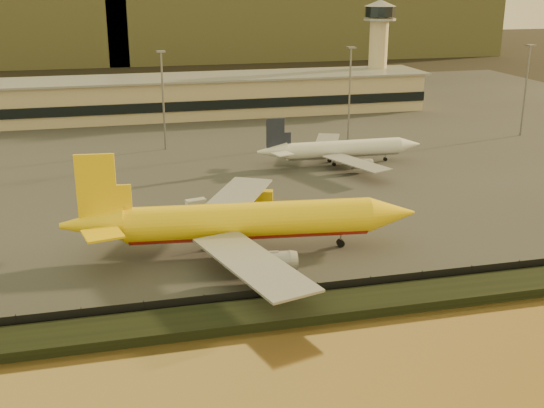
# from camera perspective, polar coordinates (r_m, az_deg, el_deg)

# --- Properties ---
(ground) EXTENTS (900.00, 900.00, 0.00)m
(ground) POSITION_cam_1_polar(r_m,az_deg,el_deg) (107.99, 0.66, -5.07)
(ground) COLOR black
(ground) RESTS_ON ground
(embankment) EXTENTS (320.00, 7.00, 1.40)m
(embankment) POSITION_cam_1_polar(r_m,az_deg,el_deg) (92.92, 3.36, -8.71)
(embankment) COLOR black
(embankment) RESTS_ON ground
(tarmac) EXTENTS (320.00, 220.00, 0.20)m
(tarmac) POSITION_cam_1_polar(r_m,az_deg,el_deg) (197.16, -6.41, 5.72)
(tarmac) COLOR #2D2D2D
(tarmac) RESTS_ON ground
(perimeter_fence) EXTENTS (300.00, 0.05, 2.20)m
(perimeter_fence) POSITION_cam_1_polar(r_m,az_deg,el_deg) (96.08, 2.65, -7.35)
(perimeter_fence) COLOR black
(perimeter_fence) RESTS_ON tarmac
(terminal_building) EXTENTS (202.00, 25.00, 12.60)m
(terminal_building) POSITION_cam_1_polar(r_m,az_deg,el_deg) (224.60, -11.28, 8.64)
(terminal_building) COLOR tan
(terminal_building) RESTS_ON tarmac
(control_tower) EXTENTS (11.20, 11.20, 35.50)m
(control_tower) POSITION_cam_1_polar(r_m,az_deg,el_deg) (246.91, 8.91, 13.23)
(control_tower) COLOR tan
(control_tower) RESTS_ON tarmac
(apron_light_masts) EXTENTS (152.20, 12.20, 25.40)m
(apron_light_masts) POSITION_cam_1_polar(r_m,az_deg,el_deg) (177.57, -0.81, 9.56)
(apron_light_masts) COLOR slate
(apron_light_masts) RESTS_ON tarmac
(dhl_cargo_jet) EXTENTS (57.91, 56.37, 17.29)m
(dhl_cargo_jet) POSITION_cam_1_polar(r_m,az_deg,el_deg) (110.57, -2.42, -1.52)
(dhl_cargo_jet) COLOR yellow
(dhl_cargo_jet) RESTS_ON tarmac
(white_narrowbody_jet) EXTENTS (41.14, 40.28, 11.85)m
(white_narrowbody_jet) POSITION_cam_1_polar(r_m,az_deg,el_deg) (165.23, 5.78, 4.56)
(white_narrowbody_jet) COLOR silver
(white_narrowbody_jet) RESTS_ON tarmac
(gse_vehicle_yellow) EXTENTS (4.85, 3.20, 2.01)m
(gse_vehicle_yellow) POSITION_cam_1_polar(r_m,az_deg,el_deg) (137.70, -0.86, 0.73)
(gse_vehicle_yellow) COLOR yellow
(gse_vehicle_yellow) RESTS_ON tarmac
(gse_vehicle_white) EXTENTS (4.16, 2.57, 1.74)m
(gse_vehicle_white) POSITION_cam_1_polar(r_m,az_deg,el_deg) (133.90, -6.38, 0.03)
(gse_vehicle_white) COLOR silver
(gse_vehicle_white) RESTS_ON tarmac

